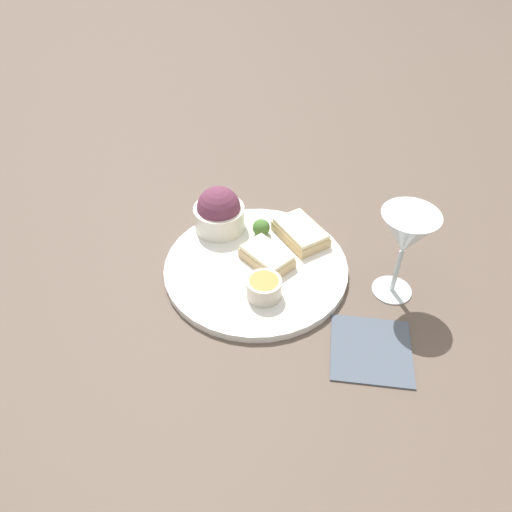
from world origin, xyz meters
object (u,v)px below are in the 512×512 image
(salad_bowl, at_px, (219,212))
(sauce_ramekin, at_px, (264,287))
(napkin, at_px, (371,349))
(wine_glass, at_px, (406,236))
(cheese_toast_near, at_px, (301,232))
(cheese_toast_far, at_px, (267,257))

(salad_bowl, relative_size, sauce_ramekin, 1.63)
(salad_bowl, relative_size, napkin, 0.58)
(salad_bowl, distance_m, wine_glass, 0.34)
(cheese_toast_near, height_order, napkin, cheese_toast_near)
(salad_bowl, bearing_deg, cheese_toast_far, -156.32)
(cheese_toast_far, distance_m, wine_glass, 0.23)
(salad_bowl, distance_m, sauce_ramekin, 0.19)
(napkin, bearing_deg, cheese_toast_near, 2.07)
(wine_glass, relative_size, napkin, 0.99)
(wine_glass, bearing_deg, cheese_toast_far, 56.75)
(cheese_toast_far, height_order, wine_glass, wine_glass)
(sauce_ramekin, relative_size, cheese_toast_far, 0.56)
(salad_bowl, xyz_separation_m, sauce_ramekin, (-0.19, -0.02, -0.02))
(cheese_toast_far, height_order, napkin, cheese_toast_far)
(salad_bowl, xyz_separation_m, cheese_toast_near, (-0.08, -0.13, -0.02))
(cheese_toast_far, bearing_deg, cheese_toast_near, -62.52)
(salad_bowl, relative_size, cheese_toast_far, 0.91)
(wine_glass, xyz_separation_m, napkin, (-0.10, 0.09, -0.12))
(salad_bowl, height_order, cheese_toast_far, salad_bowl)
(cheese_toast_near, relative_size, napkin, 0.69)
(salad_bowl, relative_size, cheese_toast_near, 0.84)
(cheese_toast_far, bearing_deg, napkin, -157.71)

